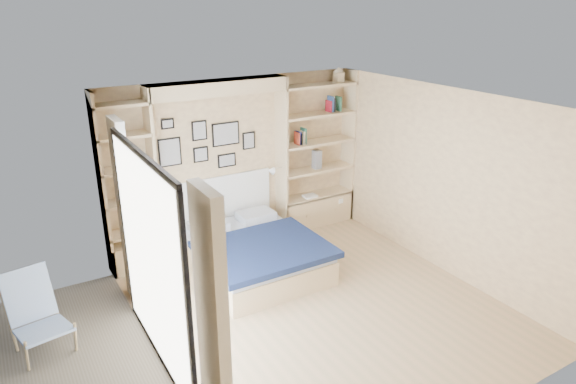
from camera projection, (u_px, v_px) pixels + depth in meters
ground at (317, 305)px, 6.32m from camera, size 4.50×4.50×0.00m
room_shell at (233, 191)px, 6.98m from camera, size 4.50×4.50×4.50m
bed at (253, 252)px, 7.07m from camera, size 1.62×2.04×1.07m
photo_gallery at (207, 143)px, 7.33m from camera, size 1.48×0.02×0.82m
reading_lamps at (224, 179)px, 7.40m from camera, size 1.92×0.12×0.15m
shelf_decor at (302, 128)px, 7.91m from camera, size 3.55×0.23×2.03m
deck_chair at (36, 313)px, 5.44m from camera, size 0.64×0.92×0.85m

